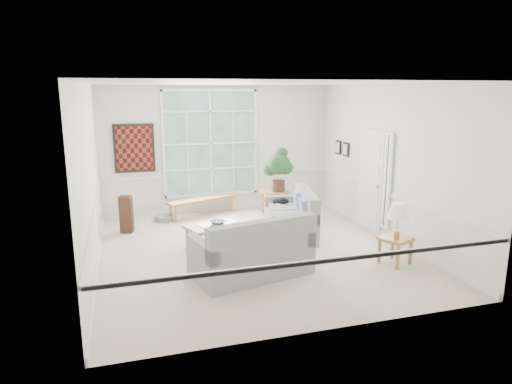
% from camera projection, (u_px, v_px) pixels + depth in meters
% --- Properties ---
extents(floor, '(5.50, 6.00, 0.01)m').
position_uv_depth(floor, '(254.00, 250.00, 8.41)').
color(floor, beige).
rests_on(floor, ground).
extents(ceiling, '(5.50, 6.00, 0.02)m').
position_uv_depth(ceiling, '(254.00, 83.00, 7.75)').
color(ceiling, white).
rests_on(ceiling, ground).
extents(wall_back, '(5.50, 0.02, 3.00)m').
position_uv_depth(wall_back, '(219.00, 149.00, 10.89)').
color(wall_back, silver).
rests_on(wall_back, ground).
extents(wall_front, '(5.50, 0.02, 3.00)m').
position_uv_depth(wall_front, '(326.00, 213.00, 5.28)').
color(wall_front, silver).
rests_on(wall_front, ground).
extents(wall_left, '(0.02, 6.00, 3.00)m').
position_uv_depth(wall_left, '(90.00, 178.00, 7.32)').
color(wall_left, silver).
rests_on(wall_left, ground).
extents(wall_right, '(0.02, 6.00, 3.00)m').
position_uv_depth(wall_right, '(390.00, 163.00, 8.85)').
color(wall_right, silver).
rests_on(wall_right, ground).
extents(window_back, '(2.30, 0.08, 2.40)m').
position_uv_depth(window_back, '(211.00, 143.00, 10.76)').
color(window_back, white).
rests_on(window_back, wall_back).
extents(entry_door, '(0.08, 0.90, 2.10)m').
position_uv_depth(entry_door, '(370.00, 180.00, 9.50)').
color(entry_door, white).
rests_on(entry_door, floor).
extents(door_sidelight, '(0.08, 0.26, 1.90)m').
position_uv_depth(door_sidelight, '(388.00, 181.00, 8.88)').
color(door_sidelight, white).
rests_on(door_sidelight, wall_right).
extents(wall_art, '(0.90, 0.06, 1.10)m').
position_uv_depth(wall_art, '(134.00, 148.00, 10.28)').
color(wall_art, '#5A140F').
rests_on(wall_art, wall_back).
extents(wall_frame_near, '(0.04, 0.26, 0.32)m').
position_uv_depth(wall_frame_near, '(346.00, 149.00, 10.46)').
color(wall_frame_near, black).
rests_on(wall_frame_near, wall_right).
extents(wall_frame_far, '(0.04, 0.26, 0.32)m').
position_uv_depth(wall_frame_far, '(338.00, 147.00, 10.84)').
color(wall_frame_far, black).
rests_on(wall_frame_far, wall_right).
extents(loveseat_right, '(1.21, 1.84, 0.92)m').
position_uv_depth(loveseat_right, '(290.00, 213.00, 9.21)').
color(loveseat_right, gray).
rests_on(loveseat_right, floor).
extents(loveseat_front, '(2.00, 1.34, 0.99)m').
position_uv_depth(loveseat_front, '(251.00, 245.00, 7.21)').
color(loveseat_front, gray).
rests_on(loveseat_front, floor).
extents(coffee_table, '(1.31, 0.98, 0.43)m').
position_uv_depth(coffee_table, '(217.00, 235.00, 8.61)').
color(coffee_table, '#A77243').
rests_on(coffee_table, floor).
extents(pewter_bowl, '(0.47, 0.47, 0.08)m').
position_uv_depth(pewter_bowl, '(218.00, 222.00, 8.53)').
color(pewter_bowl, '#A3A3A8').
rests_on(pewter_bowl, coffee_table).
extents(window_bench, '(1.72, 0.93, 0.40)m').
position_uv_depth(window_bench, '(202.00, 207.00, 10.71)').
color(window_bench, '#A77243').
rests_on(window_bench, floor).
extents(end_table, '(0.60, 0.60, 0.58)m').
position_uv_depth(end_table, '(275.00, 202.00, 10.76)').
color(end_table, '#A77243').
rests_on(end_table, floor).
extents(houseplant, '(0.77, 0.77, 1.03)m').
position_uv_depth(houseplant, '(278.00, 169.00, 10.53)').
color(houseplant, '#204726').
rests_on(houseplant, end_table).
extents(side_table, '(0.59, 0.59, 0.47)m').
position_uv_depth(side_table, '(395.00, 250.00, 7.72)').
color(side_table, '#A77243').
rests_on(side_table, floor).
extents(table_lamp, '(0.48, 0.48, 0.61)m').
position_uv_depth(table_lamp, '(398.00, 221.00, 7.52)').
color(table_lamp, white).
rests_on(table_lamp, side_table).
extents(pet_bed, '(0.48, 0.48, 0.13)m').
position_uv_depth(pet_bed, '(164.00, 218.00, 10.28)').
color(pet_bed, slate).
rests_on(pet_bed, floor).
extents(floor_speaker, '(0.29, 0.26, 0.77)m').
position_uv_depth(floor_speaker, '(126.00, 214.00, 9.37)').
color(floor_speaker, '#371E13').
rests_on(floor_speaker, floor).
extents(cat, '(0.44, 0.42, 0.17)m').
position_uv_depth(cat, '(281.00, 201.00, 9.76)').
color(cat, black).
rests_on(cat, loveseat_right).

